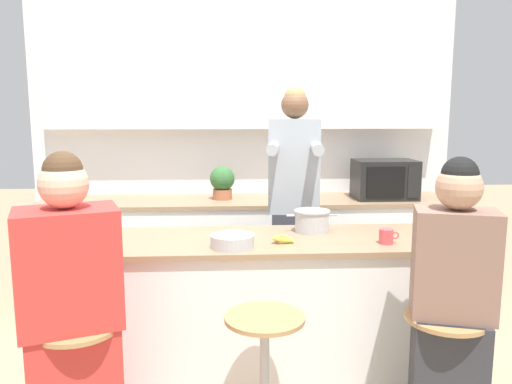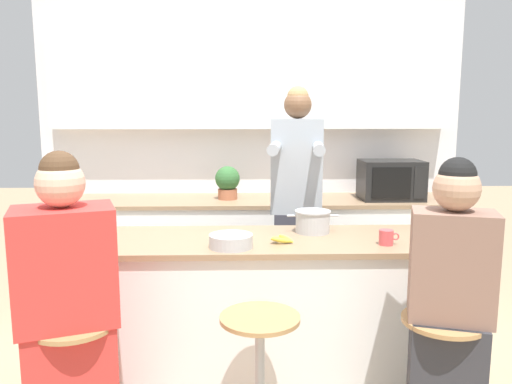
# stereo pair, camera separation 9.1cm
# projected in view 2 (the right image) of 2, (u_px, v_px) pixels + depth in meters

# --- Properties ---
(wall_back) EXTENTS (3.61, 0.22, 2.70)m
(wall_back) POSITION_uv_depth(u_px,v_px,m) (251.00, 118.00, 4.28)
(wall_back) COLOR white
(wall_back) RESTS_ON ground_plane
(back_counter) EXTENTS (3.35, 0.63, 0.89)m
(back_counter) POSITION_uv_depth(u_px,v_px,m) (252.00, 251.00, 4.15)
(back_counter) COLOR white
(back_counter) RESTS_ON ground_plane
(kitchen_island) EXTENTS (2.02, 0.64, 0.89)m
(kitchen_island) POSITION_uv_depth(u_px,v_px,m) (256.00, 314.00, 2.83)
(kitchen_island) COLOR black
(kitchen_island) RESTS_ON ground_plane
(bar_stool_center) EXTENTS (0.38, 0.38, 0.69)m
(bar_stool_center) POSITION_uv_depth(u_px,v_px,m) (260.00, 383.00, 2.27)
(bar_stool_center) COLOR tan
(bar_stool_center) RESTS_ON ground_plane
(person_cooking) EXTENTS (0.40, 0.60, 1.75)m
(person_cooking) POSITION_uv_depth(u_px,v_px,m) (296.00, 218.00, 3.36)
(person_cooking) COLOR #383842
(person_cooking) RESTS_ON ground_plane
(person_wrapped_blanket) EXTENTS (0.48, 0.41, 1.43)m
(person_wrapped_blanket) POSITION_uv_depth(u_px,v_px,m) (69.00, 324.00, 2.15)
(person_wrapped_blanket) COLOR red
(person_wrapped_blanket) RESTS_ON ground_plane
(person_seated_near) EXTENTS (0.40, 0.34, 1.40)m
(person_seated_near) POSITION_uv_depth(u_px,v_px,m) (448.00, 326.00, 2.20)
(person_seated_near) COLOR #333338
(person_seated_near) RESTS_ON ground_plane
(cooking_pot) EXTENTS (0.30, 0.21, 0.13)m
(cooking_pot) POSITION_uv_depth(u_px,v_px,m) (313.00, 221.00, 2.89)
(cooking_pot) COLOR #B7BABC
(cooking_pot) RESTS_ON kitchen_island
(fruit_bowl) EXTENTS (0.23, 0.23, 0.07)m
(fruit_bowl) POSITION_uv_depth(u_px,v_px,m) (231.00, 241.00, 2.57)
(fruit_bowl) COLOR #B7BABC
(fruit_bowl) RESTS_ON kitchen_island
(coffee_cup_near) EXTENTS (0.11, 0.08, 0.08)m
(coffee_cup_near) POSITION_uv_depth(u_px,v_px,m) (386.00, 237.00, 2.62)
(coffee_cup_near) COLOR #DB4C51
(coffee_cup_near) RESTS_ON kitchen_island
(banana_bunch) EXTENTS (0.14, 0.10, 0.05)m
(banana_bunch) POSITION_uv_depth(u_px,v_px,m) (281.00, 239.00, 2.66)
(banana_bunch) COLOR yellow
(banana_bunch) RESTS_ON kitchen_island
(microwave) EXTENTS (0.49, 0.35, 0.32)m
(microwave) POSITION_uv_depth(u_px,v_px,m) (391.00, 180.00, 4.05)
(microwave) COLOR black
(microwave) RESTS_ON back_counter
(potted_plant) EXTENTS (0.20, 0.20, 0.27)m
(potted_plant) POSITION_uv_depth(u_px,v_px,m) (227.00, 182.00, 4.06)
(potted_plant) COLOR #A86042
(potted_plant) RESTS_ON back_counter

